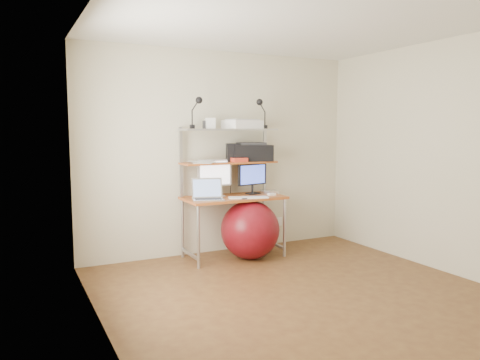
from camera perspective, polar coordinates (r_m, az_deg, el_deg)
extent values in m
plane|color=brown|center=(4.57, 7.34, -13.60)|extent=(3.60, 3.60, 0.00)
plane|color=white|center=(4.40, 7.82, 18.69)|extent=(3.60, 3.60, 0.00)
plane|color=beige|center=(5.88, -2.31, 3.34)|extent=(3.60, 0.00, 3.60)
plane|color=beige|center=(3.00, 27.21, -0.12)|extent=(3.60, 0.00, 3.60)
plane|color=beige|center=(3.62, -16.73, 1.29)|extent=(0.00, 3.60, 3.60)
plane|color=beige|center=(5.52, 23.25, 2.65)|extent=(0.00, 3.60, 3.60)
cube|color=#B85123|center=(5.61, -0.78, -2.18)|extent=(1.20, 0.60, 0.03)
cylinder|color=#B8B8BD|center=(5.23, -5.10, -6.97)|extent=(0.04, 0.04, 0.71)
cylinder|color=#B8B8BD|center=(5.70, -7.02, -5.88)|extent=(0.04, 0.04, 0.71)
cylinder|color=#B8B8BD|center=(5.72, 5.46, -5.82)|extent=(0.04, 0.04, 0.71)
cylinder|color=#B8B8BD|center=(6.16, 2.89, -4.93)|extent=(0.04, 0.04, 0.71)
cube|color=#B8B8BD|center=(5.59, -7.22, 2.12)|extent=(0.03, 0.04, 0.84)
cube|color=#B8B8BD|center=(6.06, 3.01, 2.47)|extent=(0.03, 0.04, 0.84)
cube|color=#B85123|center=(5.68, -1.35, 2.13)|extent=(1.18, 0.34, 0.02)
cube|color=#B8B8BD|center=(5.67, -1.36, 6.17)|extent=(1.18, 0.34, 0.02)
cube|color=white|center=(6.38, 4.79, -5.05)|extent=(0.08, 0.01, 0.12)
cube|color=silver|center=(5.63, -3.01, -1.94)|extent=(0.19, 0.15, 0.01)
cylinder|color=silver|center=(5.64, -3.10, -1.30)|extent=(0.03, 0.03, 0.11)
cube|color=silver|center=(5.61, -3.11, 0.88)|extent=(0.43, 0.03, 0.32)
plane|color=white|center=(5.60, -3.04, 0.87)|extent=(0.39, 0.00, 0.39)
cube|color=black|center=(5.83, 1.61, -1.64)|extent=(0.18, 0.16, 0.01)
cylinder|color=black|center=(5.84, 1.52, -1.08)|extent=(0.03, 0.03, 0.10)
cube|color=black|center=(5.82, 1.52, 0.69)|extent=(0.44, 0.12, 0.26)
plane|color=blue|center=(5.81, 1.60, 0.67)|extent=(0.39, 0.09, 0.40)
cube|color=silver|center=(5.34, -3.92, -2.37)|extent=(0.40, 0.33, 0.02)
cube|color=#2D2C2F|center=(5.34, -3.92, -2.26)|extent=(0.33, 0.22, 0.00)
cube|color=silver|center=(5.44, -4.09, -0.92)|extent=(0.36, 0.16, 0.23)
plane|color=#6D86B6|center=(5.44, -4.09, -0.92)|extent=(0.33, 0.17, 0.31)
cube|color=white|center=(5.49, 1.02, -2.14)|extent=(0.48, 0.27, 0.01)
cube|color=white|center=(5.73, 3.87, -1.74)|extent=(0.10, 0.06, 0.03)
cube|color=silver|center=(5.93, 3.59, -1.42)|extent=(0.23, 0.23, 0.04)
cube|color=black|center=(5.47, 0.32, -2.20)|extent=(0.07, 0.13, 0.01)
cube|color=black|center=(5.83, 1.37, 3.32)|extent=(0.55, 0.44, 0.20)
cube|color=#2D2C2F|center=(5.82, 1.37, 4.45)|extent=(0.38, 0.31, 0.03)
cube|color=black|center=(5.70, -0.89, 3.37)|extent=(0.19, 0.19, 0.22)
cube|color=red|center=(5.62, -0.12, 2.46)|extent=(0.19, 0.12, 0.05)
cube|color=white|center=(5.76, 0.30, 6.78)|extent=(0.50, 0.38, 0.10)
cube|color=silver|center=(5.76, 0.30, 7.36)|extent=(0.42, 0.30, 0.02)
cube|color=white|center=(5.55, -3.66, 6.92)|extent=(0.12, 0.10, 0.13)
cube|color=#2D2C2F|center=(5.59, -4.08, 6.75)|extent=(0.12, 0.12, 0.09)
cube|color=black|center=(5.40, -5.84, 6.49)|extent=(0.04, 0.05, 0.04)
cylinder|color=black|center=(5.41, -5.86, 7.58)|extent=(0.01, 0.01, 0.16)
sphere|color=black|center=(5.43, -5.02, 9.67)|extent=(0.08, 0.08, 0.08)
cube|color=black|center=(5.84, 3.05, 6.49)|extent=(0.04, 0.05, 0.04)
cylinder|color=black|center=(5.84, 3.05, 7.50)|extent=(0.01, 0.01, 0.16)
sphere|color=black|center=(5.80, 2.40, 9.47)|extent=(0.08, 0.08, 0.08)
sphere|color=maroon|center=(5.60, 1.23, -6.09)|extent=(0.70, 0.70, 0.70)
cube|color=white|center=(5.50, -4.38, 2.11)|extent=(0.33, 0.35, 0.00)
cube|color=white|center=(5.57, -5.02, 2.21)|extent=(0.22, 0.29, 0.00)
cube|color=white|center=(5.54, -4.20, 2.25)|extent=(0.27, 0.32, 0.00)
cube|color=white|center=(5.54, -4.71, 2.30)|extent=(0.27, 0.32, 0.00)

